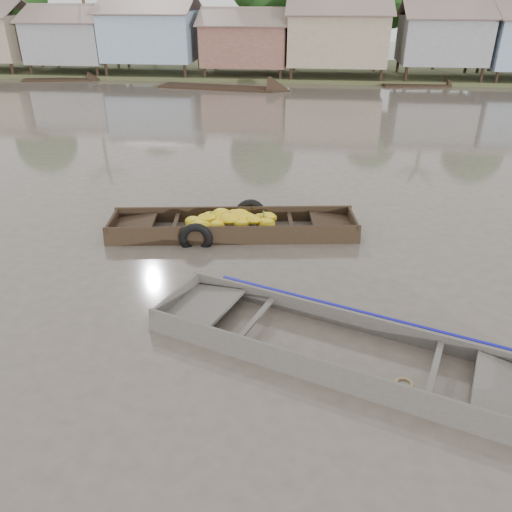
# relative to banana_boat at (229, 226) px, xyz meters

# --- Properties ---
(ground) EXTENTS (120.00, 120.00, 0.00)m
(ground) POSITION_rel_banana_boat_xyz_m (0.77, -3.41, -0.19)
(ground) COLOR #51493E
(ground) RESTS_ON ground
(riverbank) EXTENTS (120.00, 12.47, 10.22)m
(riverbank) POSITION_rel_banana_boat_xyz_m (3.80, 28.45, 2.88)
(riverbank) COLOR #384723
(riverbank) RESTS_ON ground
(banana_boat) EXTENTS (6.39, 2.32, 0.88)m
(banana_boat) POSITION_rel_banana_boat_xyz_m (0.00, 0.00, 0.00)
(banana_boat) COLOR black
(banana_boat) RESTS_ON ground
(viewer_boat) EXTENTS (6.85, 3.85, 0.54)m
(viewer_boat) POSITION_rel_banana_boat_xyz_m (2.62, -4.57, -0.15)
(viewer_boat) COLOR #453F3A
(viewer_boat) RESTS_ON ground
(distant_boats) EXTENTS (44.74, 15.83, 0.35)m
(distant_boats) POSITION_rel_banana_boat_xyz_m (3.30, 18.86, -0.24)
(distant_boats) COLOR black
(distant_boats) RESTS_ON ground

